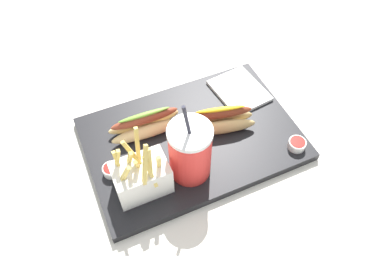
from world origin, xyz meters
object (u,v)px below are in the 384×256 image
at_px(ketchup_cup_1, 111,170).
at_px(napkin_stack, 239,90).
at_px(soda_cup, 190,151).
at_px(hot_dog_1, 220,121).
at_px(hot_dog_2, 146,124).
at_px(ketchup_cup_2, 297,144).
at_px(fries_basket, 141,177).

height_order(ketchup_cup_1, napkin_stack, ketchup_cup_1).
bearing_deg(soda_cup, napkin_stack, -142.15).
bearing_deg(soda_cup, hot_dog_1, -145.30).
bearing_deg(napkin_stack, hot_dog_2, 5.02).
relative_size(ketchup_cup_1, napkin_stack, 0.27).
bearing_deg(ketchup_cup_1, napkin_stack, -164.73).
relative_size(hot_dog_2, ketchup_cup_2, 4.35).
bearing_deg(fries_basket, ketchup_cup_2, 172.99).
height_order(hot_dog_1, hot_dog_2, hot_dog_1).
xyz_separation_m(soda_cup, napkin_stack, (-0.20, -0.16, -0.06)).
xyz_separation_m(ketchup_cup_2, napkin_stack, (0.04, -0.20, -0.01)).
bearing_deg(hot_dog_2, ketchup_cup_1, 35.71).
relative_size(fries_basket, ketchup_cup_1, 4.34).
bearing_deg(napkin_stack, ketchup_cup_1, 15.27).
xyz_separation_m(hot_dog_1, ketchup_cup_1, (0.26, 0.01, -0.02)).
bearing_deg(ketchup_cup_2, hot_dog_2, -31.60).
relative_size(hot_dog_1, ketchup_cup_2, 4.22).
bearing_deg(soda_cup, fries_basket, -0.30).
xyz_separation_m(soda_cup, fries_basket, (0.10, -0.00, -0.03)).
relative_size(hot_dog_2, ketchup_cup_1, 4.79).
bearing_deg(fries_basket, napkin_stack, -152.97).
relative_size(soda_cup, napkin_stack, 1.53).
xyz_separation_m(soda_cup, ketchup_cup_1, (0.15, -0.06, -0.06)).
bearing_deg(ketchup_cup_1, hot_dog_2, -144.29).
height_order(fries_basket, ketchup_cup_1, fries_basket).
height_order(soda_cup, ketchup_cup_2, soda_cup).
relative_size(hot_dog_2, napkin_stack, 1.27).
bearing_deg(hot_dog_1, napkin_stack, -138.91).
xyz_separation_m(soda_cup, ketchup_cup_2, (-0.24, 0.04, -0.06)).
bearing_deg(napkin_stack, ketchup_cup_2, 100.13).
height_order(soda_cup, hot_dog_1, soda_cup).
distance_m(soda_cup, ketchup_cup_2, 0.25).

